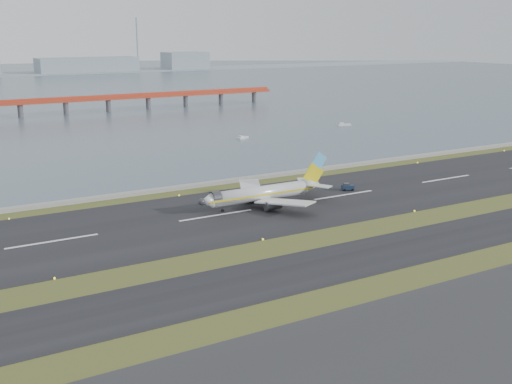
% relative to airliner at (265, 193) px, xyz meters
% --- Properties ---
extents(ground, '(1000.00, 1000.00, 0.00)m').
position_rel_airliner_xyz_m(ground, '(-15.38, -31.98, -3.46)').
color(ground, '#334819').
rests_on(ground, ground).
extents(apron_strip, '(1000.00, 50.00, 0.10)m').
position_rel_airliner_xyz_m(apron_strip, '(-15.38, -86.98, -3.41)').
color(apron_strip, '#29292C').
rests_on(apron_strip, ground).
extents(taxiway_strip, '(1000.00, 18.00, 0.10)m').
position_rel_airliner_xyz_m(taxiway_strip, '(-15.38, -43.98, -3.41)').
color(taxiway_strip, black).
rests_on(taxiway_strip, ground).
extents(runway_strip, '(1000.00, 45.00, 0.10)m').
position_rel_airliner_xyz_m(runway_strip, '(-15.38, -1.98, -3.41)').
color(runway_strip, black).
rests_on(runway_strip, ground).
extents(seawall, '(1000.00, 2.50, 1.00)m').
position_rel_airliner_xyz_m(seawall, '(-15.38, 28.02, -2.96)').
color(seawall, gray).
rests_on(seawall, ground).
extents(red_pier, '(260.00, 5.00, 10.20)m').
position_rel_airliner_xyz_m(red_pier, '(4.62, 218.02, 3.82)').
color(red_pier, '#AD351D').
rests_on(red_pier, ground).
extents(airliner, '(38.52, 32.89, 12.80)m').
position_rel_airliner_xyz_m(airliner, '(0.00, 0.00, 0.00)').
color(airliner, silver).
rests_on(airliner, ground).
extents(pushback_tug, '(3.89, 3.15, 2.18)m').
position_rel_airliner_xyz_m(pushback_tug, '(28.99, 1.85, -2.40)').
color(pushback_tug, '#15233B').
rests_on(pushback_tug, ground).
extents(workboat_near, '(6.44, 4.37, 1.50)m').
position_rel_airliner_xyz_m(workboat_near, '(47.95, 97.06, -2.98)').
color(workboat_near, silver).
rests_on(workboat_near, ground).
extents(workboat_far, '(6.96, 3.40, 1.62)m').
position_rel_airliner_xyz_m(workboat_far, '(109.46, 106.10, -2.95)').
color(workboat_far, silver).
rests_on(workboat_far, ground).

